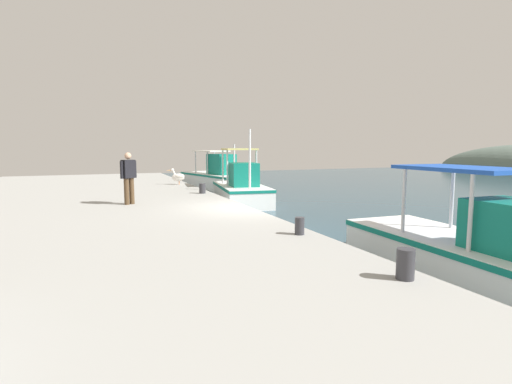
# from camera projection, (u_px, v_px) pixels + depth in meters

# --- Properties ---
(quay_pier) EXTENTS (36.00, 10.00, 0.80)m
(quay_pier) POSITION_uv_depth(u_px,v_px,m) (77.00, 232.00, 10.49)
(quay_pier) COLOR #9E9E99
(quay_pier) RESTS_ON ground
(fishing_boat_nearest) EXTENTS (6.70, 3.37, 2.86)m
(fishing_boat_nearest) POSITION_uv_depth(u_px,v_px,m) (216.00, 177.00, 25.38)
(fishing_boat_nearest) COLOR white
(fishing_boat_nearest) RESTS_ON ground
(fishing_boat_second) EXTENTS (5.16, 2.73, 3.45)m
(fishing_boat_second) POSITION_uv_depth(u_px,v_px,m) (242.00, 190.00, 18.51)
(fishing_boat_second) COLOR white
(fishing_boat_second) RESTS_ON ground
(fishing_boat_third) EXTENTS (6.61, 2.34, 3.36)m
(fishing_boat_third) POSITION_uv_depth(u_px,v_px,m) (487.00, 254.00, 7.63)
(fishing_boat_third) COLOR white
(fishing_boat_third) RESTS_ON ground
(pelican) EXTENTS (0.54, 0.96, 0.82)m
(pelican) POSITION_uv_depth(u_px,v_px,m) (178.00, 177.00, 19.72)
(pelican) COLOR tan
(pelican) RESTS_ON quay_pier
(fisherman_standing) EXTENTS (0.42, 0.54, 1.71)m
(fisherman_standing) POSITION_uv_depth(u_px,v_px,m) (129.00, 176.00, 12.80)
(fisherman_standing) COLOR #4C3823
(fisherman_standing) RESTS_ON quay_pier
(mooring_bollard_nearest) EXTENTS (0.26, 0.26, 0.40)m
(mooring_bollard_nearest) POSITION_uv_depth(u_px,v_px,m) (202.00, 188.00, 15.93)
(mooring_bollard_nearest) COLOR #333338
(mooring_bollard_nearest) RESTS_ON quay_pier
(mooring_bollard_second) EXTENTS (0.21, 0.21, 0.38)m
(mooring_bollard_second) POSITION_uv_depth(u_px,v_px,m) (300.00, 226.00, 8.41)
(mooring_bollard_second) COLOR #333338
(mooring_bollard_second) RESTS_ON quay_pier
(mooring_bollard_third) EXTENTS (0.26, 0.26, 0.44)m
(mooring_bollard_third) POSITION_uv_depth(u_px,v_px,m) (405.00, 264.00, 5.55)
(mooring_bollard_third) COLOR #333338
(mooring_bollard_third) RESTS_ON quay_pier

